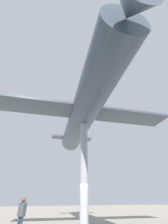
% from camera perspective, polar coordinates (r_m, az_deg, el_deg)
% --- Properties ---
extents(support_pylon_central, '(0.52, 0.52, 6.71)m').
position_cam_1_polar(support_pylon_central, '(10.64, -0.00, -21.11)').
color(support_pylon_central, '#B7B7BC').
rests_on(support_pylon_central, ground_plane).
extents(suspended_airplane, '(14.53, 16.30, 3.64)m').
position_cam_1_polar(suspended_airplane, '(11.97, 0.24, 0.57)').
color(suspended_airplane, '#4C5666').
rests_on(suspended_airplane, support_pylon_central).
extents(visitor_person, '(0.44, 0.44, 1.75)m').
position_cam_1_polar(visitor_person, '(10.49, -22.70, -31.91)').
color(visitor_person, '#2D3D56').
rests_on(visitor_person, ground_plane).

